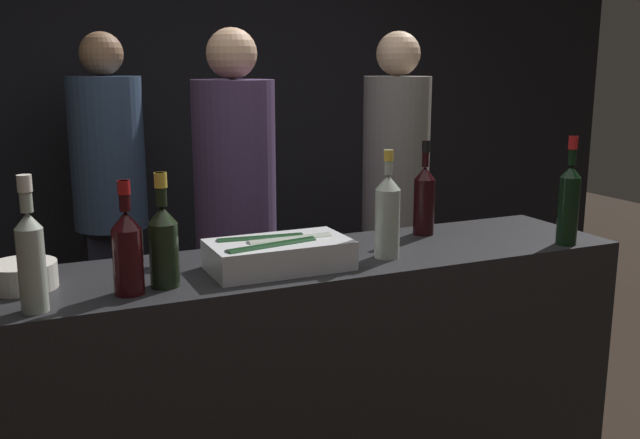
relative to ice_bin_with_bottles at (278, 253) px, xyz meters
The scene contains 15 objects.
wall_back_chalkboard 2.20m from the ice_bin_with_bottles, 85.01° to the left, with size 6.40×0.06×2.80m.
bar_counter 0.59m from the ice_bin_with_bottles, 21.71° to the left, with size 2.09×0.52×1.01m.
ice_bin_with_bottles is the anchor object (origin of this frame).
bowl_white 0.74m from the ice_bin_with_bottles, behind, with size 0.19×0.19×0.07m.
wine_glass 0.37m from the ice_bin_with_bottles, 151.24° to the left, with size 0.08×0.08×0.14m.
candle_votive 0.27m from the ice_bin_with_bottles, 36.35° to the left, with size 0.06×0.06×0.05m.
red_wine_bottle_tall 0.47m from the ice_bin_with_bottles, behind, with size 0.08×0.08×0.32m.
red_wine_bottle_black_foil 0.70m from the ice_bin_with_bottles, 17.57° to the left, with size 0.08×0.08×0.35m.
red_wine_bottle_burgundy 1.05m from the ice_bin_with_bottles, ahead, with size 0.07×0.07×0.38m.
champagne_bottle 0.37m from the ice_bin_with_bottles, behind, with size 0.08×0.08×0.33m.
rose_wine_bottle 0.39m from the ice_bin_with_bottles, ahead, with size 0.08×0.08×0.36m.
white_wine_bottle 0.72m from the ice_bin_with_bottles, behind, with size 0.07×0.07×0.36m.
person_in_hoodie 0.89m from the ice_bin_with_bottles, 80.77° to the left, with size 0.35×0.35×1.78m.
person_blond_tee 1.42m from the ice_bin_with_bottles, 45.04° to the left, with size 0.32×0.32×1.79m.
person_grey_polo 1.66m from the ice_bin_with_bottles, 99.50° to the left, with size 0.36×0.36×1.79m.
Camera 1 is at (-0.95, -1.81, 1.63)m, focal length 40.00 mm.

